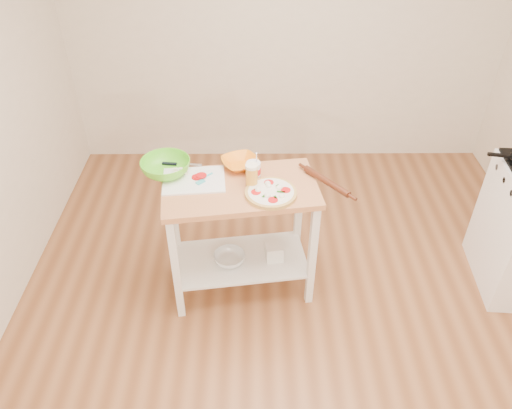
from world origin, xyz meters
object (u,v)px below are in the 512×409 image
object	(u,v)px
pizza	(271,192)
green_bowl	(166,167)
cutting_board	(194,180)
spatula	(204,179)
orange_bowl	(240,163)
yogurt_tub	(253,170)
prep_island	(241,218)
knife	(176,164)
beer_pint	(252,175)
shelf_bin	(274,252)
shelf_glass_bowl	(229,258)
rolling_pin	(327,182)

from	to	relation	value
pizza	green_bowl	size ratio (longest dim) A/B	1.00
cutting_board	spatula	size ratio (longest dim) A/B	3.06
cutting_board	orange_bowl	xyz separation A→B (m)	(0.30, 0.16, 0.02)
spatula	yogurt_tub	size ratio (longest dim) A/B	0.68
orange_bowl	prep_island	bearing A→B (deg)	-89.85
knife	beer_pint	xyz separation A→B (m)	(0.51, -0.23, 0.06)
shelf_bin	orange_bowl	bearing A→B (deg)	136.60
shelf_glass_bowl	shelf_bin	bearing A→B (deg)	7.21
knife	spatula	bearing A→B (deg)	-34.89
green_bowl	rolling_pin	bearing A→B (deg)	-7.02
prep_island	yogurt_tub	xyz separation A→B (m)	(0.09, 0.10, 0.32)
spatula	green_bowl	distance (m)	0.27
shelf_glass_bowl	shelf_bin	size ratio (longest dim) A/B	1.88
spatula	beer_pint	world-z (taller)	beer_pint
spatula	knife	size ratio (longest dim) A/B	0.51
pizza	knife	world-z (taller)	pizza
orange_bowl	yogurt_tub	bearing A→B (deg)	-55.17
prep_island	spatula	bearing A→B (deg)	165.17
green_bowl	beer_pint	bearing A→B (deg)	-14.25
cutting_board	yogurt_tub	world-z (taller)	yogurt_tub
prep_island	green_bowl	bearing A→B (deg)	163.26
prep_island	pizza	distance (m)	0.35
knife	shelf_glass_bowl	distance (m)	0.76
pizza	knife	size ratio (longest dim) A/B	1.21
cutting_board	rolling_pin	bearing A→B (deg)	-8.19
shelf_bin	cutting_board	bearing A→B (deg)	173.69
orange_bowl	beer_pint	bearing A→B (deg)	-70.87
green_bowl	shelf_bin	size ratio (longest dim) A/B	2.72
knife	shelf_glass_bowl	bearing A→B (deg)	-31.26
rolling_pin	orange_bowl	bearing A→B (deg)	159.45
shelf_glass_bowl	knife	bearing A→B (deg)	142.03
beer_pint	yogurt_tub	size ratio (longest dim) A/B	0.79
cutting_board	beer_pint	distance (m)	0.39
spatula	knife	world-z (taller)	knife
green_bowl	yogurt_tub	xyz separation A→B (m)	(0.58, -0.05, 0.01)
cutting_board	knife	size ratio (longest dim) A/B	1.56
beer_pint	knife	bearing A→B (deg)	155.33
prep_island	spatula	xyz separation A→B (m)	(-0.24, 0.06, 0.28)
knife	shelf_bin	bearing A→B (deg)	-12.44
orange_bowl	green_bowl	distance (m)	0.50
prep_island	beer_pint	size ratio (longest dim) A/B	6.62
spatula	shelf_bin	xyz separation A→B (m)	(0.47, -0.06, -0.60)
cutting_board	shelf_bin	distance (m)	0.80
rolling_pin	spatula	bearing A→B (deg)	176.82
pizza	cutting_board	xyz separation A→B (m)	(-0.50, 0.16, -0.01)
cutting_board	shelf_bin	world-z (taller)	cutting_board
orange_bowl	shelf_glass_bowl	xyz separation A→B (m)	(-0.08, -0.26, -0.63)
pizza	shelf_bin	size ratio (longest dim) A/B	2.72
beer_pint	orange_bowl	bearing A→B (deg)	109.13
yogurt_tub	rolling_pin	world-z (taller)	yogurt_tub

